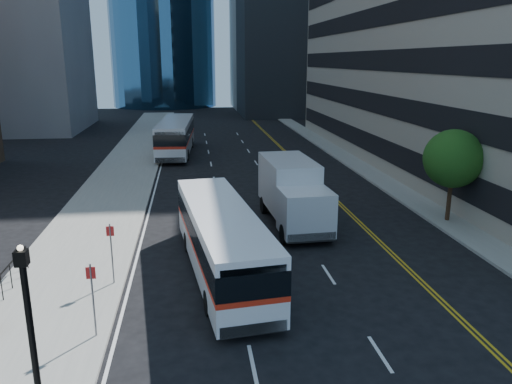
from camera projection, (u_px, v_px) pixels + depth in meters
The scene contains 8 objects.
ground at pixel (330, 296), 19.28m from camera, with size 160.00×160.00×0.00m, color black.
sidewalk_west at pixel (128, 168), 41.92m from camera, with size 5.00×90.00×0.15m, color gray.
sidewalk_east at pixel (352, 162), 44.34m from camera, with size 2.00×90.00×0.15m, color gray.
street_tree at pixel (453, 159), 27.13m from camera, with size 3.20×3.20×5.10m.
lamp_post at pixel (31, 329), 11.71m from camera, with size 0.28×0.28×4.56m.
bus_front at pixel (221, 239), 20.89m from camera, with size 3.79×11.44×2.89m.
bus_rear at pixel (176, 135), 48.19m from camera, with size 3.52×12.75×3.25m.
box_truck at pixel (293, 192), 27.23m from camera, with size 2.88×7.45×3.51m.
Camera 1 is at (-5.09, -17.08, 8.86)m, focal length 35.00 mm.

